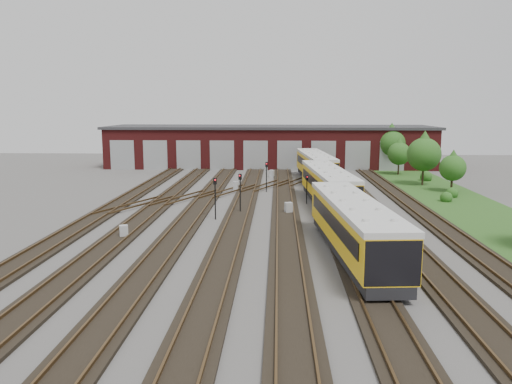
{
  "coord_description": "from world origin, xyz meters",
  "views": [
    {
      "loc": [
        1.29,
        -39.6,
        9.27
      ],
      "look_at": [
        -0.58,
        3.01,
        2.0
      ],
      "focal_mm": 35.0,
      "sensor_mm": 36.0,
      "label": 1
    }
  ],
  "objects": [
    {
      "name": "relay_cabinet_0",
      "position": [
        -9.68,
        -5.41,
        0.48
      ],
      "size": [
        0.71,
        0.66,
        0.96
      ],
      "primitive_type": "cube",
      "rotation": [
        0.0,
        0.0,
        0.38
      ],
      "color": "#A5A8AB",
      "rests_on": "ground"
    },
    {
      "name": "relay_cabinet_4",
      "position": [
        7.96,
        18.75,
        0.45
      ],
      "size": [
        0.67,
        0.63,
        0.89
      ],
      "primitive_type": "cube",
      "rotation": [
        0.0,
        0.0,
        -0.42
      ],
      "color": "#A5A8AB",
      "rests_on": "ground"
    },
    {
      "name": "tree_1",
      "position": [
        18.01,
        29.77,
        3.33
      ],
      "size": [
        3.13,
        3.13,
        5.18
      ],
      "color": "black",
      "rests_on": "ground"
    },
    {
      "name": "bush_1",
      "position": [
        19.41,
        12.22,
        0.62
      ],
      "size": [
        1.25,
        1.25,
        1.25
      ],
      "primitive_type": "sphere",
      "color": "#1F4E16",
      "rests_on": "ground"
    },
    {
      "name": "bush_2",
      "position": [
        20.2,
        24.16,
        0.75
      ],
      "size": [
        1.5,
        1.5,
        1.5
      ],
      "primitive_type": "sphere",
      "color": "#1F4E16",
      "rests_on": "ground"
    },
    {
      "name": "relay_cabinet_1",
      "position": [
        -3.47,
        16.13,
        0.46
      ],
      "size": [
        0.6,
        0.51,
        0.93
      ],
      "primitive_type": "cube",
      "rotation": [
        0.0,
        0.0,
        -0.09
      ],
      "color": "#A5A8AB",
      "rests_on": "ground"
    },
    {
      "name": "relay_cabinet_2",
      "position": [
        2.27,
        3.37,
        0.51
      ],
      "size": [
        0.75,
        0.68,
        1.03
      ],
      "primitive_type": "cube",
      "rotation": [
        0.0,
        0.0,
        0.32
      ],
      "color": "#A5A8AB",
      "rests_on": "ground"
    },
    {
      "name": "signal_mast_0",
      "position": [
        -3.88,
        0.91,
        2.24
      ],
      "size": [
        0.31,
        0.29,
        3.52
      ],
      "rotation": [
        0.0,
        0.0,
        0.26
      ],
      "color": "black",
      "rests_on": "ground"
    },
    {
      "name": "grass_verge",
      "position": [
        19.0,
        10.0,
        0.03
      ],
      "size": [
        8.0,
        55.0,
        0.05
      ],
      "primitive_type": "cube",
      "color": "#224617",
      "rests_on": "ground"
    },
    {
      "name": "tree_3",
      "position": [
        20.46,
        15.56,
        3.04
      ],
      "size": [
        2.86,
        2.86,
        4.74
      ],
      "color": "black",
      "rests_on": "ground"
    },
    {
      "name": "relay_cabinet_3",
      "position": [
        0.51,
        26.75,
        0.49
      ],
      "size": [
        0.72,
        0.66,
        0.97
      ],
      "primitive_type": "cube",
      "rotation": [
        0.0,
        0.0,
        -0.36
      ],
      "color": "#A5A8AB",
      "rests_on": "ground"
    },
    {
      "name": "ground",
      "position": [
        0.0,
        0.0,
        0.0
      ],
      "size": [
        120.0,
        120.0,
        0.0
      ],
      "primitive_type": "plane",
      "color": "#464441",
      "rests_on": "ground"
    },
    {
      "name": "bush_0",
      "position": [
        18.01,
        9.74,
        0.6
      ],
      "size": [
        1.19,
        1.19,
        1.19
      ],
      "primitive_type": "sphere",
      "color": "#1F4E16",
      "rests_on": "ground"
    },
    {
      "name": "signal_mast_1",
      "position": [
        -2.0,
        3.52,
        2.24
      ],
      "size": [
        0.3,
        0.29,
        3.52
      ],
      "rotation": [
        0.0,
        0.0,
        -0.36
      ],
      "color": "black",
      "rests_on": "ground"
    },
    {
      "name": "signal_mast_2",
      "position": [
        0.06,
        14.84,
        2.13
      ],
      "size": [
        0.28,
        0.26,
        3.32
      ],
      "rotation": [
        0.0,
        0.0,
        0.05
      ],
      "color": "black",
      "rests_on": "ground"
    },
    {
      "name": "maintenance_shed",
      "position": [
        -0.01,
        39.97,
        3.2
      ],
      "size": [
        51.0,
        12.5,
        6.35
      ],
      "color": "#581616",
      "rests_on": "ground"
    },
    {
      "name": "metro_train",
      "position": [
        6.0,
        6.67,
        2.0
      ],
      "size": [
        4.15,
        47.95,
        3.26
      ],
      "rotation": [
        0.0,
        0.0,
        0.08
      ],
      "color": "black",
      "rests_on": "ground"
    },
    {
      "name": "track_network",
      "position": [
        -0.17,
        0.59,
        0.11
      ],
      "size": [
        30.4,
        70.0,
        0.33
      ],
      "color": "black",
      "rests_on": "ground"
    },
    {
      "name": "signal_mast_3",
      "position": [
        4.12,
        8.21,
        1.79
      ],
      "size": [
        0.27,
        0.26,
        2.78
      ],
      "rotation": [
        0.0,
        0.0,
        0.3
      ],
      "color": "black",
      "rests_on": "ground"
    },
    {
      "name": "tree_2",
      "position": [
        18.65,
        20.3,
        4.22
      ],
      "size": [
        3.96,
        3.96,
        6.57
      ],
      "color": "black",
      "rests_on": "ground"
    },
    {
      "name": "tree_0",
      "position": [
        18.03,
        35.0,
        4.53
      ],
      "size": [
        4.26,
        4.26,
        7.06
      ],
      "color": "black",
      "rests_on": "ground"
    }
  ]
}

